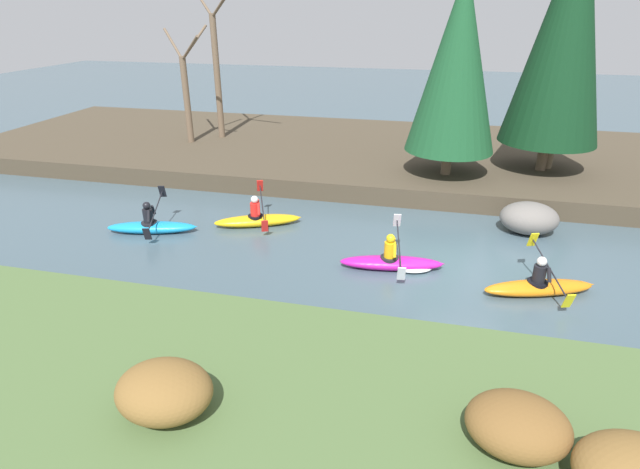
{
  "coord_description": "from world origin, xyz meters",
  "views": [
    {
      "loc": [
        -1.2,
        -12.28,
        6.4
      ],
      "look_at": [
        -4.11,
        0.03,
        0.55
      ],
      "focal_mm": 28.0,
      "sensor_mm": 36.0,
      "label": 1
    }
  ],
  "objects_px": {
    "kayaker_trailing": "(258,219)",
    "boulder_midstream": "(529,218)",
    "kayaker_far_back": "(152,226)",
    "kayaker_middle": "(395,262)",
    "kayaker_lead": "(540,286)"
  },
  "relations": [
    {
      "from": "kayaker_lead",
      "to": "kayaker_middle",
      "type": "bearing_deg",
      "value": 153.99
    },
    {
      "from": "kayaker_trailing",
      "to": "boulder_midstream",
      "type": "distance_m",
      "value": 8.36
    },
    {
      "from": "kayaker_middle",
      "to": "boulder_midstream",
      "type": "height_order",
      "value": "kayaker_middle"
    },
    {
      "from": "kayaker_far_back",
      "to": "kayaker_middle",
      "type": "bearing_deg",
      "value": -18.84
    },
    {
      "from": "kayaker_middle",
      "to": "kayaker_trailing",
      "type": "distance_m",
      "value": 4.89
    },
    {
      "from": "kayaker_lead",
      "to": "boulder_midstream",
      "type": "xyz_separation_m",
      "value": [
        0.21,
        3.72,
        0.26
      ]
    },
    {
      "from": "kayaker_far_back",
      "to": "boulder_midstream",
      "type": "height_order",
      "value": "kayaker_far_back"
    },
    {
      "from": "kayaker_middle",
      "to": "boulder_midstream",
      "type": "bearing_deg",
      "value": 31.56
    },
    {
      "from": "kayaker_lead",
      "to": "kayaker_far_back",
      "type": "distance_m",
      "value": 11.07
    },
    {
      "from": "kayaker_lead",
      "to": "boulder_midstream",
      "type": "height_order",
      "value": "kayaker_lead"
    },
    {
      "from": "kayaker_middle",
      "to": "kayaker_far_back",
      "type": "height_order",
      "value": "same"
    },
    {
      "from": "kayaker_lead",
      "to": "boulder_midstream",
      "type": "bearing_deg",
      "value": 68.31
    },
    {
      "from": "kayaker_trailing",
      "to": "kayaker_lead",
      "type": "bearing_deg",
      "value": -39.13
    },
    {
      "from": "kayaker_far_back",
      "to": "boulder_midstream",
      "type": "distance_m",
      "value": 11.53
    },
    {
      "from": "kayaker_middle",
      "to": "kayaker_far_back",
      "type": "relative_size",
      "value": 1.01
    }
  ]
}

